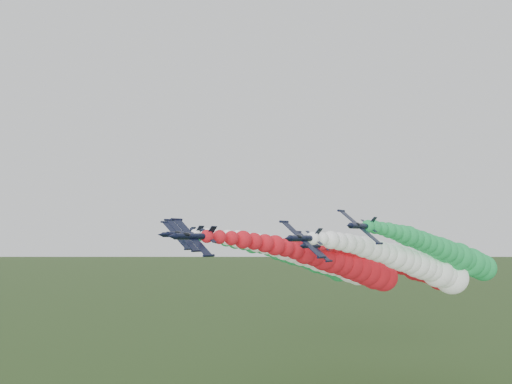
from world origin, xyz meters
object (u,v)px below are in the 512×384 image
(jet_outer_right, at_px, (455,255))
(jet_trail, at_px, (409,266))
(jet_outer_left, at_px, (304,258))
(jet_lead, at_px, (347,265))
(jet_inner_right, at_px, (420,266))
(jet_inner_left, at_px, (320,260))

(jet_outer_right, xyz_separation_m, jet_trail, (-12.72, 5.88, -3.27))
(jet_outer_left, xyz_separation_m, jet_outer_right, (38.15, 4.03, 1.37))
(jet_lead, distance_m, jet_outer_right, 27.15)
(jet_outer_left, bearing_deg, jet_inner_right, -9.33)
(jet_lead, bearing_deg, jet_trail, 78.11)
(jet_inner_left, bearing_deg, jet_inner_right, 8.77)
(jet_inner_left, xyz_separation_m, jet_outer_right, (28.54, 13.03, 1.29))
(jet_lead, distance_m, jet_outer_left, 25.62)
(jet_inner_right, bearing_deg, jet_outer_right, 61.00)
(jet_outer_left, distance_m, jet_trail, 27.36)
(jet_lead, height_order, jet_inner_left, jet_inner_left)
(jet_lead, xyz_separation_m, jet_inner_right, (12.95, 10.63, -0.22))
(jet_inner_right, relative_size, jet_trail, 1.01)
(jet_outer_left, relative_size, jet_outer_right, 1.01)
(jet_trail, bearing_deg, jet_lead, -101.89)
(jet_inner_right, bearing_deg, jet_lead, -140.61)
(jet_outer_right, bearing_deg, jet_trail, 155.17)
(jet_outer_left, xyz_separation_m, jet_trail, (25.43, 9.91, -1.90))
(jet_inner_left, bearing_deg, jet_trail, 50.09)
(jet_lead, xyz_separation_m, jet_outer_right, (18.18, 20.07, 1.96))
(jet_lead, bearing_deg, jet_inner_right, 39.39)
(jet_lead, relative_size, jet_inner_left, 1.00)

